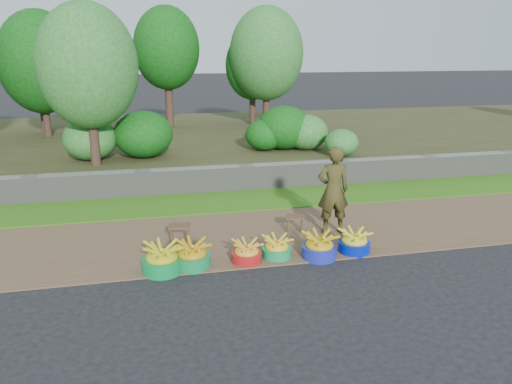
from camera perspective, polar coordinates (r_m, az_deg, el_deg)
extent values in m
plane|color=black|center=(7.34, 5.47, -8.18)|extent=(120.00, 120.00, 0.00)
cube|color=brown|center=(8.45, 2.83, -4.75)|extent=(80.00, 2.50, 0.02)
cube|color=#367016|center=(10.28, -0.16, -0.85)|extent=(80.00, 1.50, 0.04)
cube|color=slate|center=(11.01, -1.13, 1.67)|extent=(80.00, 0.35, 0.55)
cube|color=#3A3A1D|center=(15.74, -4.77, 5.88)|extent=(80.00, 10.00, 0.50)
cylinder|color=#3B271E|center=(16.92, 1.17, 10.29)|extent=(0.23, 0.23, 1.64)
ellipsoid|color=#31762E|center=(16.84, 1.20, 15.52)|extent=(2.41, 2.41, 3.01)
cylinder|color=#3B271E|center=(16.13, -22.88, 8.43)|extent=(0.21, 0.21, 1.44)
ellipsoid|color=#105312|center=(16.04, -23.44, 13.47)|extent=(2.35, 2.35, 2.94)
cylinder|color=#3B271E|center=(11.66, -18.09, 6.63)|extent=(0.22, 0.22, 1.52)
ellipsoid|color=#31762E|center=(11.53, -18.70, 13.50)|extent=(2.14, 2.14, 2.67)
cylinder|color=#3B271E|center=(16.78, -9.91, 10.48)|extent=(0.25, 0.25, 1.91)
ellipsoid|color=#105312|center=(16.71, -10.18, 15.89)|extent=(2.09, 2.09, 2.62)
cylinder|color=#3B271E|center=(16.82, -23.13, 8.07)|extent=(0.18, 0.18, 1.10)
ellipsoid|color=#105312|center=(16.73, -23.50, 11.42)|extent=(1.47, 1.47, 1.84)
cylinder|color=#3B271E|center=(17.37, -0.41, 10.09)|extent=(0.21, 0.21, 1.43)
ellipsoid|color=#105312|center=(17.28, -0.42, 14.24)|extent=(1.82, 1.82, 2.27)
ellipsoid|color=#31762E|center=(12.29, 9.74, 5.59)|extent=(0.82, 0.82, 0.66)
ellipsoid|color=#105312|center=(12.98, 3.24, 7.37)|extent=(1.39, 1.39, 1.12)
ellipsoid|color=#31762E|center=(12.97, 5.74, 6.82)|extent=(1.13, 1.13, 0.90)
ellipsoid|color=#105312|center=(12.82, 0.98, 6.55)|extent=(0.99, 0.99, 0.79)
ellipsoid|color=#31762E|center=(12.26, -18.42, 5.78)|extent=(1.24, 1.24, 0.99)
ellipsoid|color=#105312|center=(12.21, -12.75, 6.45)|extent=(1.39, 1.39, 1.11)
cylinder|color=#0A8039|center=(7.14, -10.68, -8.24)|extent=(0.56, 0.56, 0.20)
ellipsoid|color=gold|center=(7.08, -10.74, -7.09)|extent=(0.49, 0.49, 0.32)
cylinder|color=#127942|center=(7.23, -7.30, -7.81)|extent=(0.53, 0.53, 0.19)
ellipsoid|color=#B68810|center=(7.17, -7.34, -6.74)|extent=(0.46, 0.46, 0.30)
cylinder|color=#A51718|center=(7.32, -1.07, -7.50)|extent=(0.45, 0.45, 0.16)
ellipsoid|color=gold|center=(7.27, -1.08, -6.59)|extent=(0.39, 0.39, 0.26)
cylinder|color=#188A4C|center=(7.50, 2.37, -6.93)|extent=(0.44, 0.44, 0.16)
ellipsoid|color=gold|center=(7.45, 2.38, -6.05)|extent=(0.39, 0.39, 0.25)
cylinder|color=#1B25A9|center=(7.53, 7.22, -6.82)|extent=(0.52, 0.52, 0.19)
ellipsoid|color=#BB9A12|center=(7.48, 7.26, -5.79)|extent=(0.46, 0.46, 0.30)
cylinder|color=#0419A6|center=(7.81, 11.14, -6.20)|extent=(0.48, 0.48, 0.17)
ellipsoid|color=yellow|center=(7.77, 11.19, -5.28)|extent=(0.42, 0.42, 0.28)
cube|color=#4E3423|center=(8.04, -8.74, -3.86)|extent=(0.36, 0.30, 0.04)
cylinder|color=#4E3423|center=(8.02, -9.64, -5.07)|extent=(0.04, 0.04, 0.25)
cylinder|color=#4E3423|center=(8.00, -7.83, -5.04)|extent=(0.04, 0.04, 0.25)
cylinder|color=#4E3423|center=(8.18, -9.54, -4.63)|extent=(0.04, 0.04, 0.25)
cylinder|color=#4E3423|center=(8.17, -7.77, -4.60)|extent=(0.04, 0.04, 0.25)
cube|color=#4E3423|center=(8.47, 4.49, -2.85)|extent=(0.36, 0.31, 0.04)
cylinder|color=#4E3423|center=(8.44, 3.68, -3.87)|extent=(0.03, 0.03, 0.23)
cylinder|color=#4E3423|center=(8.44, 5.27, -3.90)|extent=(0.03, 0.03, 0.23)
cylinder|color=#4E3423|center=(8.59, 3.69, -3.51)|extent=(0.03, 0.03, 0.23)
cylinder|color=#4E3423|center=(8.59, 5.25, -3.54)|extent=(0.03, 0.03, 0.23)
imported|color=black|center=(8.34, 8.81, 0.21)|extent=(0.56, 0.39, 1.47)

